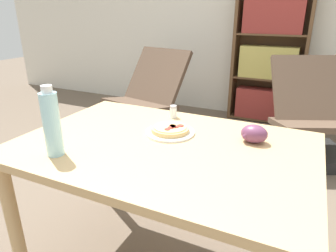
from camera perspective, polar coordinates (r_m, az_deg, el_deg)
The scene contains 10 objects.
ground_plane at distance 1.85m, azimuth -2.71°, elevation -22.02°, with size 14.00×14.00×0.00m, color brown.
wall_back at distance 3.86m, azimuth 16.90°, elevation 20.86°, with size 8.00×0.05×2.60m.
dining_table at distance 1.33m, azimuth -0.84°, elevation -7.06°, with size 1.26×0.85×0.73m.
pizza_on_plate at distance 1.39m, azimuth 0.41°, elevation -0.82°, with size 0.23×0.23×0.04m.
grape_bunch at distance 1.34m, azimuth 16.03°, elevation -1.46°, with size 0.11×0.09×0.08m.
drink_bottle at distance 1.23m, azimuth -21.28°, elevation 0.47°, with size 0.07×0.07×0.28m.
salt_shaker at distance 1.59m, azimuth 1.03°, elevation 2.75°, with size 0.04×0.04×0.07m.
lounge_chair_near at distance 3.22m, azimuth -3.90°, elevation 3.46°, with size 0.76×0.87×0.88m.
lounge_chair_far at distance 2.94m, azimuth 25.50°, elevation -0.36°, with size 0.86×0.95×0.88m.
bookshelf at distance 3.72m, azimuth 18.59°, elevation 11.75°, with size 0.81×0.26×1.53m.
Camera 1 is at (0.65, -1.18, 1.26)m, focal length 32.00 mm.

